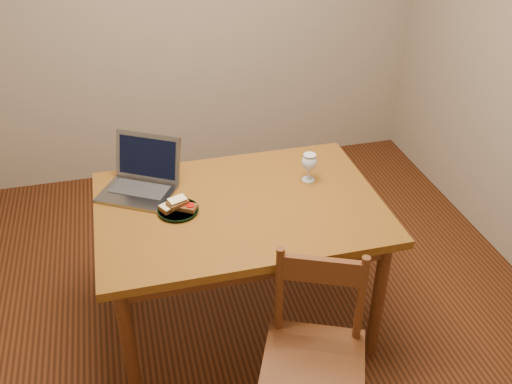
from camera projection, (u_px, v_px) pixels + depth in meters
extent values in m
cube|color=black|center=(249.00, 310.00, 3.09)|extent=(3.20, 3.20, 0.02)
cube|color=#4F2D0D|center=(239.00, 208.00, 2.62)|extent=(1.30, 0.90, 0.04)
cylinder|color=#3F1D0D|center=(129.00, 347.00, 2.41)|extent=(0.06, 0.06, 0.70)
cylinder|color=#3F1D0D|center=(378.00, 300.00, 2.64)|extent=(0.06, 0.06, 0.70)
cylinder|color=#3F1D0D|center=(120.00, 242.00, 3.01)|extent=(0.06, 0.06, 0.70)
cylinder|color=#3F1D0D|center=(323.00, 211.00, 3.24)|extent=(0.06, 0.06, 0.70)
cube|color=#3F1D0D|center=(314.00, 363.00, 2.26)|extent=(0.52, 0.51, 0.04)
cube|color=#3F1D0D|center=(322.00, 270.00, 2.20)|extent=(0.31, 0.16, 0.11)
cylinder|color=black|center=(178.00, 210.00, 2.56)|extent=(0.19, 0.19, 0.02)
cube|color=slate|center=(137.00, 194.00, 2.67)|extent=(0.40, 0.37, 0.01)
cube|color=slate|center=(148.00, 157.00, 2.73)|extent=(0.32, 0.23, 0.22)
cube|color=black|center=(148.00, 157.00, 2.73)|extent=(0.28, 0.19, 0.18)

